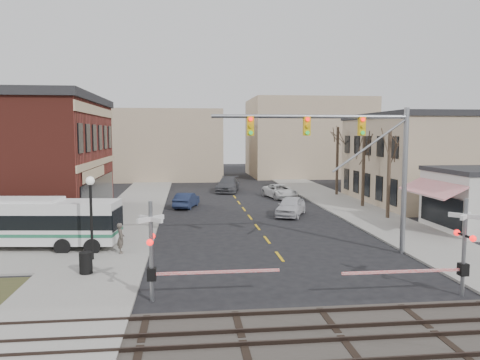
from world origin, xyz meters
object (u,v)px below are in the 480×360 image
Objects in this scene: car_a at (291,206)px; car_d at (228,185)px; street_lamp at (91,200)px; pedestrian_near at (121,238)px; transit_bus at (22,222)px; rr_crossing_west at (162,252)px; trash_bin at (86,263)px; traffic_signal_mast at (354,149)px; pedestrian_far at (108,223)px; rr_crossing_east at (454,249)px; car_b at (186,200)px; car_c at (280,191)px.

car_d is (-3.67, 16.29, 0.04)m from car_a.
pedestrian_near is at bearing 40.91° from street_lamp.
transit_bus is at bearing 60.23° from pedestrian_near.
trash_bin is (-3.72, 3.71, -1.35)m from rr_crossing_west.
pedestrian_near is (5.73, -1.91, -0.65)m from transit_bus.
car_d is (-4.30, 28.64, -4.95)m from traffic_signal_mast.
rr_crossing_east is at bearing -92.25° from pedestrian_far.
street_lamp is 2.88× the size of pedestrian_far.
car_c is at bearing -136.35° from car_b.
rr_crossing_west reaches higher than pedestrian_near.
car_b is at bearing 171.99° from car_a.
car_b is (4.82, 17.36, -2.52)m from street_lamp.
car_d is 24.44m from pedestrian_far.
car_d is (5.59, 34.66, -1.14)m from rr_crossing_west.
rr_crossing_east is at bearing -24.07° from street_lamp.
pedestrian_far is at bearing 91.96° from street_lamp.
traffic_signal_mast is 14.05m from street_lamp.
street_lamp is at bearing -133.75° from car_c.
street_lamp reaches higher than pedestrian_far.
trash_bin is 20.39m from car_b.
car_b is at bearing 74.48° from street_lamp.
street_lamp is 30.09m from car_d.
car_d is at bearing -28.07° from pedestrian_near.
street_lamp is at bearing 155.93° from rr_crossing_east.
rr_crossing_west is at bearing -121.21° from car_c.
street_lamp is 26.87m from car_c.
traffic_signal_mast is 14.74m from trash_bin.
car_b is at bearing 13.25° from pedestrian_far.
trash_bin is 28.80m from car_c.
rr_crossing_east is at bearing -26.51° from transit_bus.
car_b is at bearing -101.73° from car_d.
pedestrian_near is at bearing 92.85° from car_b.
rr_crossing_east reaches higher than car_b.
pedestrian_far is (-0.21, 6.03, -2.34)m from street_lamp.
car_a is at bearing -66.11° from car_d.
street_lamp is at bearing 89.59° from car_b.
traffic_signal_mast is 2.10× the size of car_c.
pedestrian_near is at bearing 174.03° from traffic_signal_mast.
transit_bus is at bearing -128.75° from car_a.
rr_crossing_west reaches higher than transit_bus.
rr_crossing_east is at bearing -98.83° from car_c.
car_c is at bearing 60.49° from trash_bin.
rr_crossing_west is 3.74× the size of pedestrian_far.
pedestrian_near is (-8.22, -27.33, 0.13)m from car_d.
car_a is at bearing 42.69° from street_lamp.
street_lamp is at bearing 122.25° from rr_crossing_west.
rr_crossing_east reaches higher than trash_bin.
rr_crossing_east is (11.70, -0.77, 0.00)m from rr_crossing_west.
pedestrian_near is at bearing -125.87° from pedestrian_far.
car_c is at bearing -4.25° from pedestrian_far.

